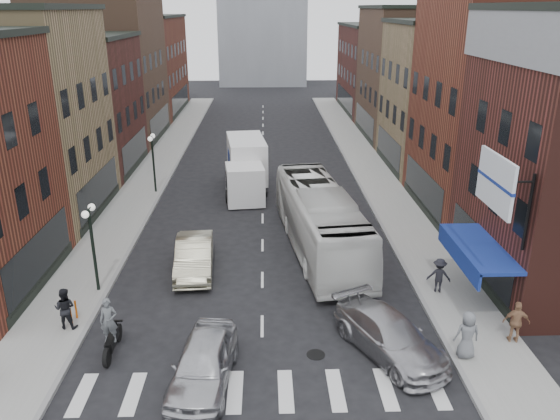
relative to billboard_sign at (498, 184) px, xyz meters
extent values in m
plane|color=black|center=(-8.59, -0.50, -6.13)|extent=(160.00, 160.00, 0.00)
cube|color=gray|center=(-17.09, 21.50, -6.06)|extent=(3.00, 74.00, 0.15)
cube|color=gray|center=(-0.09, 21.50, -6.06)|extent=(3.00, 74.00, 0.15)
cube|color=gray|center=(-15.59, 21.50, -6.13)|extent=(0.20, 74.00, 0.16)
cube|color=gray|center=(-1.59, 21.50, -6.13)|extent=(0.20, 74.00, 0.16)
cube|color=silver|center=(-8.59, -3.50, -6.13)|extent=(12.00, 2.20, 0.01)
cube|color=black|center=(-18.61, 4.00, -4.53)|extent=(0.08, 7.20, 2.20)
cube|color=olive|center=(-23.59, 13.50, -0.13)|extent=(10.00, 10.00, 12.00)
cube|color=black|center=(-18.61, 13.50, -4.53)|extent=(0.08, 8.00, 2.20)
cube|color=#441E18|center=(-23.59, 23.50, -1.13)|extent=(10.00, 10.00, 10.00)
cube|color=black|center=(-18.61, 23.50, -4.53)|extent=(0.08, 8.00, 2.20)
cube|color=black|center=(-23.59, 23.50, 4.02)|extent=(10.30, 10.20, 0.30)
cube|color=brown|center=(-23.59, 34.50, 0.37)|extent=(10.00, 12.00, 13.00)
cube|color=black|center=(-18.61, 34.50, -4.53)|extent=(0.08, 9.60, 2.20)
cube|color=maroon|center=(-23.59, 48.50, -0.63)|extent=(10.00, 16.00, 11.00)
cube|color=black|center=(-18.61, 48.50, -4.53)|extent=(0.08, 12.80, 2.20)
cube|color=black|center=(-23.59, 48.50, 5.02)|extent=(10.30, 16.20, 0.30)
cube|color=black|center=(1.43, 4.00, -4.53)|extent=(0.08, 7.20, 2.20)
cube|color=maroon|center=(6.41, 13.50, 0.87)|extent=(10.00, 10.00, 14.00)
cube|color=black|center=(1.43, 13.50, -4.53)|extent=(0.08, 8.00, 2.20)
cube|color=olive|center=(6.41, 23.50, -0.63)|extent=(10.00, 10.00, 11.00)
cube|color=black|center=(1.43, 23.50, -4.53)|extent=(0.08, 8.00, 2.20)
cube|color=black|center=(6.41, 23.50, 5.02)|extent=(10.30, 10.20, 0.30)
cube|color=brown|center=(6.41, 34.50, -0.13)|extent=(10.00, 12.00, 12.00)
cube|color=black|center=(1.43, 34.50, -4.53)|extent=(0.08, 9.60, 2.20)
cube|color=black|center=(6.41, 34.50, 6.02)|extent=(10.30, 12.20, 0.30)
cube|color=#441E18|center=(6.41, 48.50, -1.13)|extent=(10.00, 16.00, 10.00)
cube|color=black|center=(1.43, 48.50, -4.53)|extent=(0.08, 12.80, 2.20)
cube|color=black|center=(6.41, 48.50, 4.02)|extent=(10.30, 16.20, 0.30)
cube|color=navy|center=(0.51, 2.00, -3.43)|extent=(1.80, 5.00, 0.15)
cube|color=navy|center=(-0.34, 2.00, -3.78)|extent=(0.10, 5.00, 0.70)
cylinder|color=black|center=(1.31, 0.00, -1.13)|extent=(0.12, 0.12, 3.00)
cylinder|color=black|center=(0.61, 0.00, 0.07)|extent=(1.40, 0.08, 0.08)
cube|color=silver|center=(-0.09, 0.00, 0.07)|extent=(0.12, 3.00, 2.00)
cylinder|color=black|center=(-15.99, 3.50, -4.13)|extent=(0.14, 0.14, 4.00)
cylinder|color=black|center=(-15.99, 3.50, -2.13)|extent=(0.06, 0.90, 0.06)
sphere|color=white|center=(-15.99, 3.05, -2.18)|extent=(0.32, 0.32, 0.32)
sphere|color=white|center=(-15.99, 3.95, -2.18)|extent=(0.32, 0.32, 0.32)
cylinder|color=black|center=(-15.99, 17.50, -4.13)|extent=(0.14, 0.14, 4.00)
cylinder|color=black|center=(-15.99, 17.50, -2.13)|extent=(0.06, 0.90, 0.06)
sphere|color=white|center=(-15.99, 17.05, -2.18)|extent=(0.32, 0.32, 0.32)
sphere|color=white|center=(-15.99, 17.95, -2.18)|extent=(0.32, 0.32, 0.32)
cylinder|color=#D8590C|center=(-16.19, 0.50, -5.58)|extent=(0.08, 0.08, 0.80)
cylinder|color=#D8590C|center=(-16.19, 1.10, -5.58)|extent=(0.08, 0.08, 0.80)
cube|color=white|center=(-9.72, 15.21, -4.80)|extent=(2.66, 2.83, 2.47)
cube|color=black|center=(-9.72, 15.21, -4.55)|extent=(2.56, 1.66, 1.09)
cube|color=white|center=(-9.72, 18.96, -4.06)|extent=(3.05, 5.39, 2.86)
cube|color=navy|center=(-9.72, 18.96, -4.06)|extent=(2.72, 2.26, 1.19)
cube|color=black|center=(-9.72, 18.77, -5.69)|extent=(2.91, 6.63, 0.35)
cylinder|color=black|center=(-10.85, 15.41, -5.69)|extent=(0.28, 0.89, 0.89)
cylinder|color=black|center=(-8.58, 15.41, -5.69)|extent=(0.28, 0.89, 0.89)
cylinder|color=black|center=(-10.85, 18.77, -5.69)|extent=(0.28, 0.89, 0.89)
cylinder|color=black|center=(-8.58, 18.77, -5.69)|extent=(0.28, 0.89, 0.89)
cylinder|color=black|center=(-10.85, 20.74, -5.69)|extent=(0.28, 0.89, 0.89)
cylinder|color=black|center=(-8.58, 20.74, -5.69)|extent=(0.28, 0.89, 0.89)
cylinder|color=black|center=(-14.14, -0.36, -5.78)|extent=(0.15, 0.70, 0.70)
cylinder|color=black|center=(-14.14, -1.95, -5.78)|extent=(0.15, 0.70, 0.70)
cube|color=black|center=(-14.14, -1.16, -5.55)|extent=(0.33, 1.28, 0.37)
cube|color=black|center=(-14.14, -0.57, -5.13)|extent=(0.59, 0.09, 0.06)
imported|color=#575B5E|center=(-14.14, -1.26, -4.67)|extent=(0.66, 0.45, 1.75)
imported|color=silver|center=(-5.57, 7.90, -4.44)|extent=(4.31, 12.42, 3.39)
imported|color=#BCBCC1|center=(-10.56, -3.00, -5.33)|extent=(2.42, 4.92, 1.61)
imported|color=beige|center=(-11.88, 5.50, -5.32)|extent=(2.07, 5.06, 1.63)
imported|color=#A8A7AC|center=(-3.87, -1.46, -5.37)|extent=(4.23, 5.63, 1.52)
imported|color=black|center=(-16.34, 0.41, -5.12)|extent=(0.86, 0.53, 1.72)
imported|color=black|center=(-0.72, 2.90, -5.19)|extent=(1.12, 0.75, 1.59)
imported|color=#9A6F4E|center=(1.01, -1.05, -5.14)|extent=(1.06, 0.66, 1.69)
imported|color=slate|center=(-1.19, -1.95, -5.07)|extent=(0.91, 0.60, 1.83)
camera|label=1|loc=(-8.41, -18.56, 6.00)|focal=35.00mm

